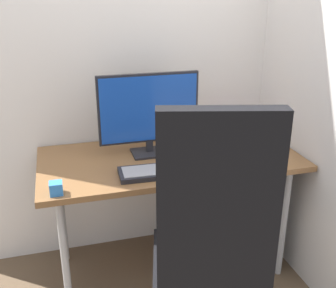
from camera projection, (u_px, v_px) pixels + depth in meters
name	position (u px, v px, depth m)	size (l,w,h in m)	color
ground_plane	(170.00, 265.00, 2.49)	(8.00, 8.00, 0.00)	brown
wall_back	(152.00, 23.00, 2.30)	(2.39, 0.04, 2.80)	white
wall_side_right	(317.00, 28.00, 2.04)	(0.04, 1.66, 2.80)	white
desk	(170.00, 166.00, 2.24)	(1.40, 0.67, 0.73)	brown
office_chair	(210.00, 253.00, 1.63)	(0.58, 0.62, 1.24)	black
filing_cabinet	(232.00, 210.00, 2.47)	(0.41, 0.48, 0.64)	silver
monitor	(149.00, 111.00, 2.17)	(0.55, 0.16, 0.45)	black
keyboard	(166.00, 171.00, 2.02)	(0.47, 0.18, 0.03)	black
mouse	(228.00, 161.00, 2.11)	(0.07, 0.08, 0.04)	slate
pen_holder	(261.00, 134.00, 2.41)	(0.08, 0.08, 0.17)	#B2B5BA
notebook	(264.00, 155.00, 2.22)	(0.11, 0.18, 0.02)	black
coffee_mug	(232.00, 129.00, 2.50)	(0.12, 0.08, 0.09)	purple
desk_clamp_accessory	(56.00, 188.00, 1.81)	(0.06, 0.06, 0.06)	#337FD8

